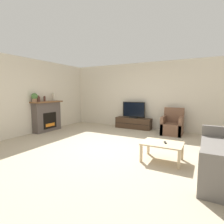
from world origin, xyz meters
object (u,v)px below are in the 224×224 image
at_px(fireplace, 47,116).
at_px(potted_plant, 34,97).
at_px(mantel_vase_left, 38,99).
at_px(armchair, 172,126).
at_px(remote, 165,143).
at_px(tv_stand, 133,123).
at_px(tv, 134,110).
at_px(mantel_vase_centre_left, 45,99).
at_px(coffee_table, 162,145).
at_px(mantel_vase_right, 54,97).

relative_size(fireplace, potted_plant, 3.99).
relative_size(mantel_vase_left, armchair, 0.24).
relative_size(armchair, remote, 6.10).
bearing_deg(potted_plant, remote, -4.41).
bearing_deg(mantel_vase_left, armchair, 26.11).
relative_size(tv_stand, tv, 1.54).
bearing_deg(tv, mantel_vase_centre_left, -142.54).
relative_size(potted_plant, tv, 0.33).
relative_size(armchair, coffee_table, 1.10).
bearing_deg(mantel_vase_right, tv, 30.83).
relative_size(mantel_vase_right, tv_stand, 0.22).
distance_m(mantel_vase_left, tv_stand, 3.81).
relative_size(mantel_vase_centre_left, tv_stand, 0.14).
height_order(fireplace, potted_plant, potted_plant).
xyz_separation_m(mantel_vase_centre_left, remote, (4.65, -0.80, -0.84)).
distance_m(potted_plant, coffee_table, 4.70).
bearing_deg(mantel_vase_centre_left, coffee_table, -9.98).
relative_size(fireplace, armchair, 1.33).
height_order(mantel_vase_right, tv, mantel_vase_right).
distance_m(tv_stand, coffee_table, 3.45).
relative_size(mantel_vase_left, tv, 0.24).
bearing_deg(tv, mantel_vase_right, -149.17).
bearing_deg(coffee_table, remote, 10.24).
bearing_deg(mantel_vase_right, fireplace, -92.57).
xyz_separation_m(fireplace, remote, (4.66, -0.89, -0.17)).
bearing_deg(tv_stand, fireplace, -143.92).
bearing_deg(mantel_vase_right, armchair, 17.66).
relative_size(mantel_vase_centre_left, armchair, 0.22).
bearing_deg(tv, mantel_vase_left, -139.05).
distance_m(armchair, coffee_table, 2.68).
xyz_separation_m(mantel_vase_centre_left, tv, (2.77, 2.12, -0.50)).
distance_m(mantel_vase_left, remote, 4.75).
relative_size(potted_plant, armchair, 0.33).
xyz_separation_m(tv_stand, tv, (0.00, -0.00, 0.53)).
bearing_deg(potted_plant, mantel_vase_left, 90.00).
bearing_deg(tv_stand, mantel_vase_centre_left, -142.51).
height_order(mantel_vase_centre_left, remote, mantel_vase_centre_left).
bearing_deg(armchair, coffee_table, -85.25).
xyz_separation_m(mantel_vase_left, remote, (4.65, -0.51, -0.84)).
distance_m(mantel_vase_right, armchair, 4.69).
bearing_deg(remote, coffee_table, 167.56).
height_order(mantel_vase_centre_left, coffee_table, mantel_vase_centre_left).
distance_m(fireplace, tv_stand, 3.46).
bearing_deg(mantel_vase_right, remote, -15.23).
bearing_deg(mantel_vase_left, remote, -6.32).
bearing_deg(tv_stand, armchair, -9.38).
height_order(fireplace, armchair, fireplace).
relative_size(mantel_vase_centre_left, mantel_vase_right, 0.64).
relative_size(mantel_vase_right, armchair, 0.35).
bearing_deg(mantel_vase_right, potted_plant, -90.00).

